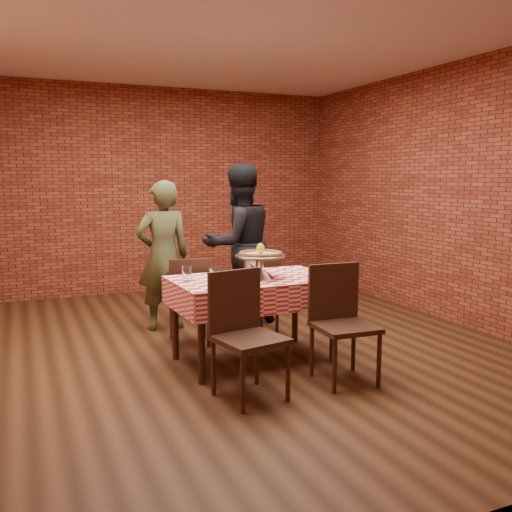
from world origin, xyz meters
The scene contains 19 objects.
ground centered at (0.00, 0.00, 0.00)m, with size 6.00×6.00×0.00m, color black.
back_wall centered at (0.00, 3.00, 1.45)m, with size 5.50×5.50×0.00m, color maroon.
table centered at (0.14, -0.44, 0.38)m, with size 1.40×0.84×0.75m, color #341F12.
tablecloth centered at (0.14, -0.44, 0.64)m, with size 1.44×0.88×0.24m, color red, non-canonical shape.
pizza_stand centered at (0.19, -0.47, 0.86)m, with size 0.45×0.45×0.20m, color silver, non-canonical shape.
pizza centered at (0.19, -0.47, 0.97)m, with size 0.39×0.39×0.03m, color beige.
lemon centered at (0.19, -0.47, 1.02)m, with size 0.07×0.07×0.09m, color yellow.
water_glass_left centered at (-0.25, -0.54, 0.82)m, with size 0.08×0.08×0.13m, color white.
water_glass_right centered at (-0.44, -0.35, 0.82)m, with size 0.08×0.08×0.13m, color white.
side_plate centered at (0.67, -0.51, 0.76)m, with size 0.16×0.16×0.01m, color white.
sweetener_packet_a centered at (0.69, -0.60, 0.76)m, with size 0.05×0.04×0.01m, color white.
sweetener_packet_b centered at (0.75, -0.59, 0.76)m, with size 0.05×0.04×0.01m, color white.
condiment_caddy centered at (0.22, -0.17, 0.82)m, with size 0.09×0.07×0.13m, color silver.
chair_near_left centered at (-0.21, -1.22, 0.47)m, with size 0.46×0.46×0.94m, color #341F12, non-canonical shape.
chair_near_right centered at (0.61, -1.21, 0.47)m, with size 0.45×0.45×0.94m, color #341F12, non-canonical shape.
chair_far_left centered at (-0.24, 0.29, 0.44)m, with size 0.40×0.40×0.87m, color #341F12, non-canonical shape.
chair_far_right centered at (0.50, 0.34, 0.43)m, with size 0.38×0.38×0.86m, color #341F12, non-canonical shape.
diner_olive centered at (-0.33, 0.92, 0.80)m, with size 0.59×0.38×1.61m, color #434826.
diner_black centered at (0.51, 0.83, 0.89)m, with size 0.87×0.68×1.79m, color black.
Camera 1 is at (-1.74, -4.86, 1.63)m, focal length 38.79 mm.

